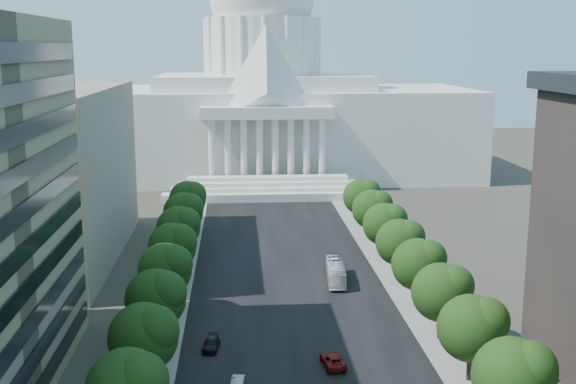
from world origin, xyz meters
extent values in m
cube|color=black|center=(0.00, 90.00, 0.00)|extent=(30.00, 260.00, 0.01)
cube|color=gray|center=(-19.00, 90.00, 0.00)|extent=(8.00, 260.00, 0.02)
cube|color=gray|center=(19.00, 90.00, 0.00)|extent=(8.00, 260.00, 0.02)
cube|color=white|center=(0.00, 185.00, 12.50)|extent=(120.00, 50.00, 25.00)
cube|color=white|center=(0.00, 185.00, 27.00)|extent=(60.00, 40.00, 4.00)
cube|color=white|center=(0.00, 158.00, 20.50)|extent=(34.00, 8.00, 3.00)
cylinder|color=white|center=(0.00, 185.00, 37.00)|extent=(32.00, 32.00, 16.00)
cube|color=gray|center=(-48.00, 100.00, 15.00)|extent=(38.00, 52.00, 30.00)
sphere|color=black|center=(-16.67, 35.24, 7.31)|extent=(5.32, 5.32, 5.32)
cylinder|color=#33261C|center=(-18.00, 48.00, 1.47)|extent=(0.56, 0.56, 2.94)
sphere|color=black|center=(-18.00, 48.00, 6.17)|extent=(7.60, 7.60, 7.60)
sphere|color=black|center=(-16.67, 47.24, 7.31)|extent=(5.32, 5.32, 5.32)
cylinder|color=#33261C|center=(-18.00, 60.00, 1.47)|extent=(0.56, 0.56, 2.94)
sphere|color=black|center=(-18.00, 60.00, 6.17)|extent=(7.60, 7.60, 7.60)
sphere|color=black|center=(-16.67, 59.24, 7.31)|extent=(5.32, 5.32, 5.32)
cylinder|color=#33261C|center=(-18.00, 72.00, 1.47)|extent=(0.56, 0.56, 2.94)
sphere|color=black|center=(-18.00, 72.00, 6.17)|extent=(7.60, 7.60, 7.60)
sphere|color=black|center=(-16.67, 71.24, 7.31)|extent=(5.32, 5.32, 5.32)
cylinder|color=#33261C|center=(-18.00, 84.00, 1.47)|extent=(0.56, 0.56, 2.94)
sphere|color=black|center=(-18.00, 84.00, 6.17)|extent=(7.60, 7.60, 7.60)
sphere|color=black|center=(-16.67, 83.24, 7.31)|extent=(5.32, 5.32, 5.32)
cylinder|color=#33261C|center=(-18.00, 96.00, 1.47)|extent=(0.56, 0.56, 2.94)
sphere|color=black|center=(-18.00, 96.00, 6.17)|extent=(7.60, 7.60, 7.60)
sphere|color=black|center=(-16.67, 95.24, 7.31)|extent=(5.32, 5.32, 5.32)
cylinder|color=#33261C|center=(-18.00, 108.00, 1.47)|extent=(0.56, 0.56, 2.94)
sphere|color=black|center=(-18.00, 108.00, 6.17)|extent=(7.60, 7.60, 7.60)
sphere|color=black|center=(-16.67, 107.24, 7.31)|extent=(5.32, 5.32, 5.32)
cylinder|color=#33261C|center=(-18.00, 120.00, 1.47)|extent=(0.56, 0.56, 2.94)
sphere|color=black|center=(-18.00, 120.00, 6.17)|extent=(7.60, 7.60, 7.60)
sphere|color=black|center=(-16.67, 119.24, 7.31)|extent=(5.32, 5.32, 5.32)
sphere|color=black|center=(18.00, 36.00, 6.17)|extent=(7.60, 7.60, 7.60)
sphere|color=black|center=(19.33, 35.24, 7.31)|extent=(5.32, 5.32, 5.32)
cylinder|color=#33261C|center=(18.00, 48.00, 1.47)|extent=(0.56, 0.56, 2.94)
sphere|color=black|center=(18.00, 48.00, 6.17)|extent=(7.60, 7.60, 7.60)
sphere|color=black|center=(19.33, 47.24, 7.31)|extent=(5.32, 5.32, 5.32)
cylinder|color=#33261C|center=(18.00, 60.00, 1.47)|extent=(0.56, 0.56, 2.94)
sphere|color=black|center=(18.00, 60.00, 6.17)|extent=(7.60, 7.60, 7.60)
sphere|color=black|center=(19.33, 59.24, 7.31)|extent=(5.32, 5.32, 5.32)
cylinder|color=#33261C|center=(18.00, 72.00, 1.47)|extent=(0.56, 0.56, 2.94)
sphere|color=black|center=(18.00, 72.00, 6.17)|extent=(7.60, 7.60, 7.60)
sphere|color=black|center=(19.33, 71.24, 7.31)|extent=(5.32, 5.32, 5.32)
cylinder|color=#33261C|center=(18.00, 84.00, 1.47)|extent=(0.56, 0.56, 2.94)
sphere|color=black|center=(18.00, 84.00, 6.17)|extent=(7.60, 7.60, 7.60)
sphere|color=black|center=(19.33, 83.24, 7.31)|extent=(5.32, 5.32, 5.32)
cylinder|color=#33261C|center=(18.00, 96.00, 1.47)|extent=(0.56, 0.56, 2.94)
sphere|color=black|center=(18.00, 96.00, 6.17)|extent=(7.60, 7.60, 7.60)
sphere|color=black|center=(19.33, 95.24, 7.31)|extent=(5.32, 5.32, 5.32)
cylinder|color=#33261C|center=(18.00, 108.00, 1.47)|extent=(0.56, 0.56, 2.94)
sphere|color=black|center=(18.00, 108.00, 6.17)|extent=(7.60, 7.60, 7.60)
sphere|color=black|center=(19.33, 107.24, 7.31)|extent=(5.32, 5.32, 5.32)
cylinder|color=#33261C|center=(18.00, 120.00, 1.47)|extent=(0.56, 0.56, 2.94)
sphere|color=black|center=(18.00, 120.00, 6.17)|extent=(7.60, 7.60, 7.60)
sphere|color=black|center=(19.33, 119.24, 7.31)|extent=(5.32, 5.32, 5.32)
cylinder|color=gray|center=(19.30, 35.00, 8.80)|extent=(2.40, 0.14, 0.14)
sphere|color=gray|center=(18.20, 35.00, 8.70)|extent=(0.44, 0.44, 0.44)
cylinder|color=gray|center=(20.50, 60.00, 4.50)|extent=(0.18, 0.18, 9.00)
cylinder|color=gray|center=(19.30, 60.00, 8.80)|extent=(2.40, 0.14, 0.14)
sphere|color=gray|center=(18.20, 60.00, 8.70)|extent=(0.44, 0.44, 0.44)
cylinder|color=gray|center=(20.50, 85.00, 4.50)|extent=(0.18, 0.18, 9.00)
cylinder|color=gray|center=(19.30, 85.00, 8.80)|extent=(2.40, 0.14, 0.14)
sphere|color=gray|center=(18.20, 85.00, 8.70)|extent=(0.44, 0.44, 0.44)
cylinder|color=gray|center=(20.50, 110.00, 4.50)|extent=(0.18, 0.18, 9.00)
cylinder|color=gray|center=(19.30, 110.00, 8.80)|extent=(2.40, 0.14, 0.14)
sphere|color=gray|center=(18.20, 110.00, 8.70)|extent=(0.44, 0.44, 0.44)
cylinder|color=gray|center=(20.50, 135.00, 4.50)|extent=(0.18, 0.18, 9.00)
cylinder|color=gray|center=(19.30, 135.00, 8.80)|extent=(2.40, 0.14, 0.14)
sphere|color=gray|center=(18.20, 135.00, 8.70)|extent=(0.44, 0.44, 0.44)
imported|color=maroon|center=(3.21, 52.57, 0.70)|extent=(2.93, 5.31, 1.41)
imported|color=black|center=(-11.18, 58.50, 0.66)|extent=(2.32, 4.69, 1.31)
imported|color=silver|center=(7.78, 83.52, 1.57)|extent=(3.50, 11.43, 3.14)
camera|label=1|loc=(-7.62, -25.79, 36.78)|focal=45.00mm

